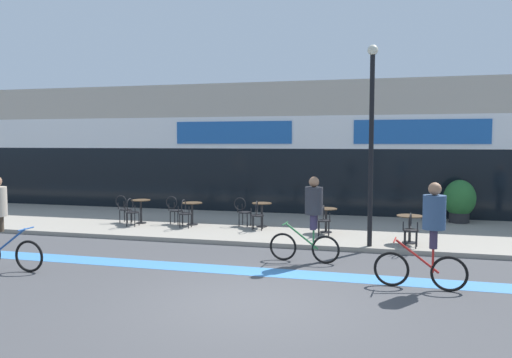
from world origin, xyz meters
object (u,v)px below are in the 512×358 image
(bistro_table_0, at_px, (141,207))
(planter_pot, at_px, (460,200))
(bistro_table_4, at_px, (410,223))
(cyclist_2, at_px, (0,217))
(cafe_chair_0_side, at_px, (124,207))
(cyclist_0, at_px, (430,229))
(cafe_chair_0_near, at_px, (132,210))
(cafe_chair_2_near, at_px, (257,213))
(lamp_post, at_px, (371,131))
(bistro_table_1, at_px, (192,209))
(bistro_table_3, at_px, (326,215))
(cafe_chair_4_near, at_px, (411,227))
(cafe_chair_2_side, at_px, (243,210))
(cafe_chair_1_side, at_px, (174,208))
(cyclist_1, at_px, (311,213))
(bistro_table_2, at_px, (262,210))
(cafe_chair_1_near, at_px, (185,211))
(cafe_chair_3_near, at_px, (324,218))

(bistro_table_0, height_order, planter_pot, planter_pot)
(bistro_table_4, height_order, cyclist_2, cyclist_2)
(cyclist_2, bearing_deg, cafe_chair_0_side, 93.09)
(cafe_chair_0_side, bearing_deg, cyclist_0, -25.80)
(cafe_chair_0_near, bearing_deg, cafe_chair_2_near, -85.77)
(cafe_chair_0_near, height_order, lamp_post, lamp_post)
(bistro_table_1, height_order, bistro_table_3, bistro_table_1)
(cyclist_2, bearing_deg, planter_pot, 39.46)
(cafe_chair_0_side, distance_m, cafe_chair_4_near, 9.13)
(cafe_chair_2_side, bearing_deg, cafe_chair_1_side, -167.45)
(cafe_chair_0_near, xyz_separation_m, cyclist_2, (-0.34, -5.13, 0.52))
(bistro_table_0, bearing_deg, cafe_chair_1_side, 7.86)
(cyclist_1, bearing_deg, cafe_chair_1_side, -31.72)
(bistro_table_3, bearing_deg, cafe_chair_2_side, 169.75)
(bistro_table_1, bearing_deg, cafe_chair_0_near, -155.99)
(bistro_table_4, distance_m, cyclist_1, 3.26)
(bistro_table_2, relative_size, cyclist_1, 0.38)
(bistro_table_0, distance_m, cafe_chair_2_side, 3.37)
(bistro_table_4, bearing_deg, cafe_chair_2_near, 169.11)
(cafe_chair_0_side, xyz_separation_m, lamp_post, (7.96, -1.80, 2.41))
(planter_pot, distance_m, cyclist_2, 13.46)
(cafe_chair_2_near, height_order, cyclist_0, cyclist_0)
(bistro_table_2, relative_size, cyclist_2, 0.37)
(cafe_chair_1_near, relative_size, lamp_post, 0.18)
(cafe_chair_0_near, relative_size, cyclist_0, 0.44)
(cafe_chair_4_near, bearing_deg, cafe_chair_3_near, 74.54)
(cafe_chair_1_near, bearing_deg, bistro_table_3, -89.71)
(cafe_chair_0_side, relative_size, cafe_chair_3_near, 1.00)
(bistro_table_1, xyz_separation_m, cafe_chair_3_near, (4.32, -0.92, 0.01))
(bistro_table_4, relative_size, cafe_chair_1_side, 0.81)
(cyclist_0, bearing_deg, cafe_chair_0_near, -21.52)
(bistro_table_0, height_order, cafe_chair_4_near, cafe_chair_4_near)
(cafe_chair_1_near, distance_m, planter_pot, 8.96)
(bistro_table_2, distance_m, cafe_chair_3_near, 2.34)
(lamp_post, bearing_deg, bistro_table_2, 147.72)
(cafe_chair_2_side, height_order, cafe_chair_4_near, same)
(bistro_table_0, relative_size, bistro_table_1, 1.08)
(cafe_chair_2_side, bearing_deg, planter_pot, 27.81)
(planter_pot, bearing_deg, cafe_chair_0_near, -161.47)
(bistro_table_2, bearing_deg, cafe_chair_2_near, -89.23)
(cafe_chair_1_near, relative_size, planter_pot, 0.64)
(bistro_table_1, relative_size, bistro_table_3, 1.00)
(lamp_post, bearing_deg, bistro_table_1, 160.93)
(bistro_table_2, distance_m, cafe_chair_2_near, 0.63)
(lamp_post, bearing_deg, cafe_chair_1_side, 162.65)
(cafe_chair_0_near, relative_size, planter_pot, 0.64)
(cafe_chair_2_side, relative_size, cyclist_0, 0.44)
(bistro_table_2, relative_size, cafe_chair_1_near, 0.84)
(bistro_table_1, distance_m, planter_pot, 8.76)
(bistro_table_4, bearing_deg, cafe_chair_0_side, 172.72)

